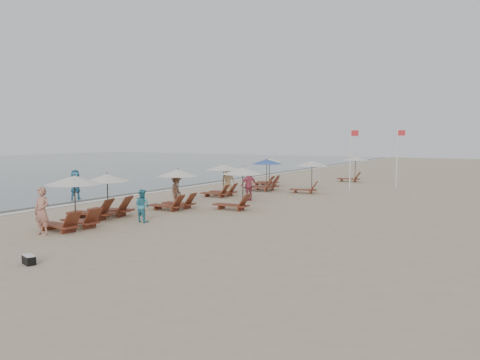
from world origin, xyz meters
The scene contains 21 objects.
ground centered at (0.00, 0.00, 0.00)m, with size 160.00×160.00×0.00m, color tan.
wet_sand_band centered at (-12.50, 10.00, 0.00)m, with size 3.20×140.00×0.01m, color #6B5E4C.
foam_line centered at (-11.20, 10.00, 0.01)m, with size 0.50×140.00×0.02m, color white.
lounger_station_0 centered at (-5.26, -3.89, 1.15)m, with size 2.55×2.28×2.22m.
lounger_station_1 centered at (-6.36, -1.19, 0.93)m, with size 2.75×2.56×2.08m.
lounger_station_2 centered at (-5.06, 2.56, 1.08)m, with size 2.48×2.17×2.12m.
lounger_station_3 centered at (-5.93, 8.42, 1.15)m, with size 2.57×2.38×2.08m.
lounger_station_4 centered at (-5.12, 12.79, 1.10)m, with size 2.64×2.48×2.28m.
lounger_station_5 centered at (-6.58, 16.25, 1.14)m, with size 2.33×2.06×2.20m.
inland_station_0 centered at (-2.12, 4.11, 1.39)m, with size 2.65×2.24×2.22m.
inland_station_1 centered at (-1.75, 12.96, 1.44)m, with size 2.62×2.24×2.22m.
inland_station_2 centered at (-1.69, 22.92, 1.40)m, with size 2.65×2.24×2.22m.
beachgoer_near centered at (-5.39, -5.18, 0.93)m, with size 0.68×0.44×1.85m, color #AA6E5C.
beachgoer_mid_a centered at (-4.00, -1.11, 0.74)m, with size 0.72×0.56×1.48m, color teal.
beachgoer_mid_b centered at (-5.61, 3.38, 0.88)m, with size 1.13×0.65×1.75m, color brown.
beachgoer_far_a centered at (-3.38, 7.50, 0.93)m, with size 1.09×0.45×1.86m, color #C44E66.
beachgoer_far_b centered at (-6.36, 9.93, 0.93)m, with size 0.91×0.59×1.85m, color tan.
waterline_walker centered at (-12.66, 2.51, 0.92)m, with size 1.71×0.55×1.85m, color teal.
duffel_bag centered at (-2.08, -8.10, 0.14)m, with size 0.55×0.38×0.28m.
flag_pole_near centered at (0.24, 15.96, 2.50)m, with size 0.60×0.08×4.52m.
flag_pole_far centered at (2.63, 20.06, 2.53)m, with size 0.60×0.08×4.57m.
Camera 1 is at (10.03, -16.43, 3.68)m, focal length 34.45 mm.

